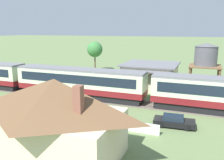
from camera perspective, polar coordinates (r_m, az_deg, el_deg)
passenger_train at (r=30.83m, az=9.39°, el=-1.81°), size 80.97×3.10×4.20m
railway_track at (r=30.90m, az=19.37°, el=-6.80°), size 143.44×3.60×0.04m
station_building at (r=40.38m, az=9.24°, el=1.13°), size 8.86×9.76×4.10m
water_tower at (r=37.60m, az=21.65°, el=5.36°), size 4.48×4.48×7.71m
cottage_brown_roof at (r=18.50m, az=-13.37°, el=-8.71°), size 10.31×6.51×6.14m
parked_car_black at (r=25.10m, az=14.68°, el=-9.58°), size 4.17×2.00×1.14m
yard_tree_0 at (r=55.53m, az=-4.16°, el=7.34°), size 3.61×3.61×6.90m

